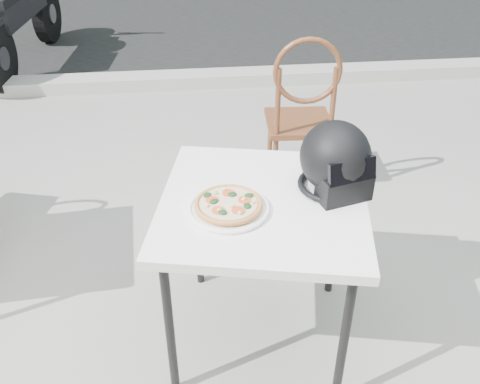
{
  "coord_description": "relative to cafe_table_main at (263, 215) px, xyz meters",
  "views": [
    {
      "loc": [
        -0.08,
        -1.86,
        1.99
      ],
      "look_at": [
        0.1,
        -0.13,
        0.83
      ],
      "focal_mm": 40.0,
      "sensor_mm": 36.0,
      "label": 1
    }
  ],
  "objects": [
    {
      "name": "cafe_table_main",
      "position": [
        0.0,
        0.0,
        0.0
      ],
      "size": [
        0.97,
        0.97,
        0.78
      ],
      "rotation": [
        0.0,
        0.0,
        -0.21
      ],
      "color": "white",
      "rests_on": "ground"
    },
    {
      "name": "pizza",
      "position": [
        -0.14,
        -0.05,
        0.1
      ],
      "size": [
        0.27,
        0.27,
        0.03
      ],
      "rotation": [
        0.0,
        0.0,
        -0.01
      ],
      "color": "#C28747",
      "rests_on": "plate"
    },
    {
      "name": "curb",
      "position": [
        -0.2,
        3.12,
        -0.65
      ],
      "size": [
        30.0,
        0.25,
        0.12
      ],
      "primitive_type": "cube",
      "color": "#ABA8A0",
      "rests_on": "ground"
    },
    {
      "name": "ground",
      "position": [
        -0.2,
        0.12,
        -0.71
      ],
      "size": [
        80.0,
        80.0,
        0.0
      ],
      "primitive_type": "plane",
      "color": "#989690",
      "rests_on": "ground"
    },
    {
      "name": "cafe_chair_main",
      "position": [
        0.42,
        1.22,
        -0.11
      ],
      "size": [
        0.43,
        0.43,
        1.08
      ],
      "rotation": [
        0.0,
        0.0,
        3.08
      ],
      "color": "brown",
      "rests_on": "ground"
    },
    {
      "name": "helmet",
      "position": [
        0.3,
        0.05,
        0.2
      ],
      "size": [
        0.35,
        0.36,
        0.29
      ],
      "rotation": [
        0.0,
        0.0,
        0.26
      ],
      "color": "black",
      "rests_on": "cafe_table_main"
    },
    {
      "name": "plate",
      "position": [
        -0.14,
        -0.05,
        0.08
      ],
      "size": [
        0.4,
        0.4,
        0.02
      ],
      "rotation": [
        0.0,
        0.0,
        -0.31
      ],
      "color": "white",
      "rests_on": "cafe_table_main"
    },
    {
      "name": "motorcycle",
      "position": [
        -1.89,
        3.9,
        -0.25
      ],
      "size": [
        0.55,
        2.11,
        1.05
      ],
      "rotation": [
        0.0,
        0.0,
        -0.11
      ],
      "color": "black",
      "rests_on": "street_asphalt"
    }
  ]
}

